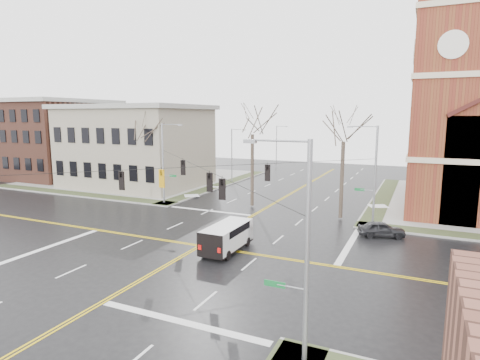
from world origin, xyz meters
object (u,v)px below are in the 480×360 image
at_px(streetlight_north_b, 277,145).
at_px(tree_nw_far, 149,136).
at_px(signal_pole_ne, 373,173).
at_px(parked_car_a, 381,229).
at_px(signal_pole_se, 303,248).
at_px(tree_ne, 344,136).
at_px(cargo_van, 228,235).
at_px(tree_nw_near, 252,129).
at_px(streetlight_north_a, 233,153).
at_px(signal_pole_nw, 164,161).

xyz_separation_m(streetlight_north_b, tree_nw_far, (-4.07, -34.61, 3.14)).
relative_size(signal_pole_ne, parked_car_a, 2.37).
bearing_deg(signal_pole_se, tree_ne, 97.01).
xyz_separation_m(cargo_van, tree_nw_near, (-4.06, 14.22, 7.35)).
xyz_separation_m(tree_nw_far, tree_ne, (23.06, -0.60, 0.45)).
bearing_deg(streetlight_north_a, tree_nw_far, -105.57).
relative_size(signal_pole_se, tree_nw_far, 0.86).
xyz_separation_m(signal_pole_ne, tree_nw_far, (-26.05, 1.89, 2.66)).
relative_size(parked_car_a, tree_ne, 0.34).
distance_m(tree_nw_far, tree_ne, 23.07).
bearing_deg(tree_nw_near, cargo_van, -74.05).
height_order(signal_pole_nw, tree_ne, tree_ne).
xyz_separation_m(streetlight_north_a, parked_car_a, (23.19, -19.59, -3.82)).
bearing_deg(cargo_van, tree_nw_near, 106.56).
bearing_deg(streetlight_north_a, parked_car_a, -40.19).
xyz_separation_m(cargo_van, tree_nw_far, (-17.14, 13.39, 6.43)).
relative_size(tree_nw_far, tree_ne, 0.94).
xyz_separation_m(signal_pole_se, cargo_van, (-8.90, 11.50, -3.77)).
height_order(signal_pole_se, streetlight_north_a, signal_pole_se).
height_order(streetlight_north_b, parked_car_a, streetlight_north_b).
bearing_deg(signal_pole_se, streetlight_north_a, 119.09).
height_order(streetlight_north_b, tree_nw_far, tree_nw_far).
relative_size(signal_pole_se, tree_ne, 0.81).
xyz_separation_m(streetlight_north_a, cargo_van, (13.07, -28.00, -3.29)).
xyz_separation_m(streetlight_north_a, streetlight_north_b, (0.00, 20.00, 0.00)).
distance_m(signal_pole_nw, cargo_van, 18.31).
relative_size(signal_pole_nw, tree_nw_near, 0.76).
relative_size(signal_pole_nw, streetlight_north_a, 1.12).
distance_m(signal_pole_ne, signal_pole_se, 23.00).
xyz_separation_m(signal_pole_nw, tree_ne, (19.65, 1.30, 3.11)).
distance_m(cargo_van, tree_ne, 15.69).
relative_size(cargo_van, tree_nw_near, 0.45).
relative_size(streetlight_north_b, tree_nw_near, 0.68).
height_order(streetlight_north_b, tree_nw_near, tree_nw_near).
xyz_separation_m(signal_pole_ne, streetlight_north_a, (-21.97, 16.50, -0.48)).
distance_m(signal_pole_nw, tree_nw_near, 10.67).
height_order(signal_pole_se, parked_car_a, signal_pole_se).
bearing_deg(streetlight_north_a, signal_pole_ne, -36.90).
bearing_deg(parked_car_a, tree_ne, 26.24).
bearing_deg(signal_pole_nw, streetlight_north_b, 88.95).
bearing_deg(signal_pole_nw, parked_car_a, -7.38).
bearing_deg(signal_pole_ne, tree_ne, 156.57).
xyz_separation_m(signal_pole_se, parked_car_a, (1.22, 19.91, -4.30)).
bearing_deg(streetlight_north_b, tree_nw_near, -75.07).
distance_m(signal_pole_nw, parked_car_a, 24.44).
xyz_separation_m(signal_pole_ne, tree_ne, (-2.99, 1.30, 3.11)).
distance_m(streetlight_north_a, tree_ne, 24.59).
bearing_deg(parked_car_a, tree_nw_near, 50.16).
bearing_deg(streetlight_north_a, signal_pole_nw, -92.32).
relative_size(cargo_van, parked_car_a, 1.39).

